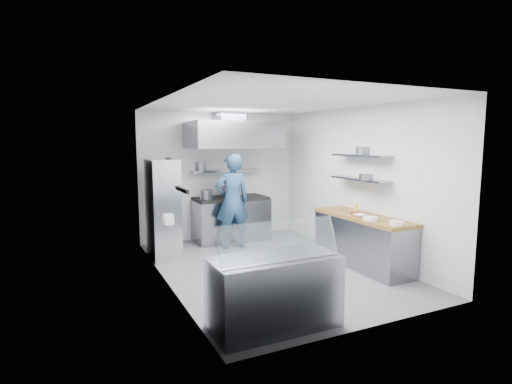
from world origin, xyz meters
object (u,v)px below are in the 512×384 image
gas_range (231,220)px  wire_rack (163,209)px  chef (232,201)px  display_case (274,292)px

gas_range → wire_rack: (-1.63, -0.65, 0.48)m
gas_range → chef: (-0.21, -0.62, 0.52)m
wire_rack → display_case: 3.52m
gas_range → display_case: bearing=-105.0°
chef → display_case: chef is taller
chef → wire_rack: (-1.42, -0.03, -0.04)m
wire_rack → display_case: (0.53, -3.45, -0.50)m
gas_range → display_case: size_ratio=1.07×
display_case → gas_range: bearing=75.0°
wire_rack → display_case: size_ratio=1.23×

